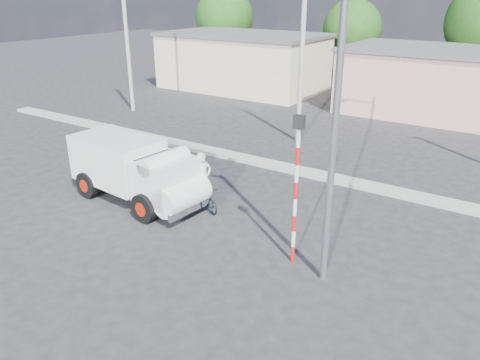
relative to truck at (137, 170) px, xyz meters
The scene contains 9 objects.
ground_plane 4.24m from the truck, 30.26° to the right, with size 120.00×120.00×0.00m, color #252528.
median 7.01m from the truck, 59.66° to the left, with size 40.00×0.80×0.16m, color #99968E.
truck is the anchor object (origin of this frame).
bicycle 2.67m from the truck, 18.54° to the left, with size 0.58×1.67×0.88m, color black.
cyclist 2.57m from the truck, 18.54° to the left, with size 0.67×0.44×1.84m, color silver.
traffic_pole 6.84m from the truck, ahead, with size 0.28×0.18×4.36m.
streetlight 8.52m from the truck, ahead, with size 2.34×0.22×9.00m.
building_row 20.50m from the truck, 77.05° to the left, with size 37.80×7.30×4.44m.
utility_poles 12.35m from the truck, 55.92° to the left, with size 35.40×0.24×8.00m.
Camera 1 is at (8.41, -9.09, 7.37)m, focal length 35.00 mm.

